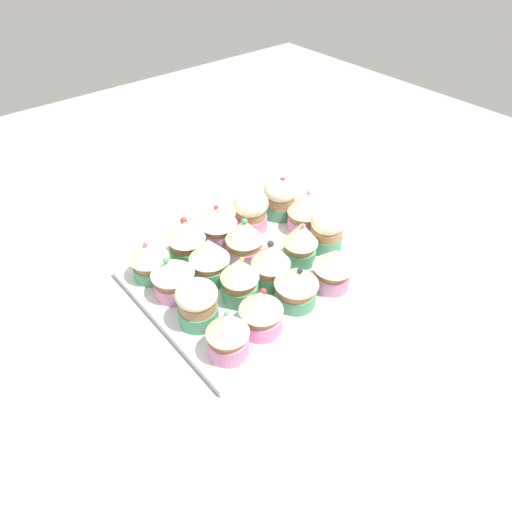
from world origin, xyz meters
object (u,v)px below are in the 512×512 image
object	(u,v)px
cupcake_3	(187,239)
cupcake_6	(244,239)
cupcake_5	(305,210)
cupcake_9	(327,230)
cupcake_4	(149,257)
cupcake_16	(261,310)
cupcake_14	(333,267)
cupcake_1	(251,210)
cupcake_2	(217,223)
baking_tray	(256,273)
cupcake_11	(271,263)
cupcake_15	(296,285)
cupcake_10	(301,242)
cupcake_13	(197,303)
cupcake_12	(240,279)
cupcake_8	(173,276)
cupcake_17	(228,333)
cupcake_7	(209,259)
cupcake_0	(280,197)

from	to	relation	value
cupcake_3	cupcake_6	bearing A→B (deg)	139.69
cupcake_5	cupcake_9	size ratio (longest dim) A/B	1.07
cupcake_4	cupcake_16	size ratio (longest dim) A/B	1.01
cupcake_14	cupcake_1	bearing A→B (deg)	-89.42
cupcake_4	cupcake_9	xyz separation A→B (cm)	(-25.91, 12.30, -0.09)
cupcake_2	cupcake_5	size ratio (longest dim) A/B	0.92
cupcake_1	cupcake_14	distance (cm)	19.10
cupcake_4	cupcake_16	distance (cm)	20.08
baking_tray	cupcake_9	size ratio (longest dim) A/B	4.86
cupcake_1	cupcake_4	xyz separation A→B (cm)	(19.75, -0.26, -0.08)
cupcake_11	cupcake_16	bearing A→B (deg)	40.86
cupcake_5	cupcake_9	bearing A→B (deg)	80.58
cupcake_4	cupcake_15	xyz separation A→B (cm)	(-13.14, 18.48, -0.27)
cupcake_14	cupcake_3	bearing A→B (deg)	-56.58
cupcake_10	cupcake_13	xyz separation A→B (cm)	(19.91, 0.45, -0.35)
cupcake_9	cupcake_14	bearing A→B (deg)	49.80
cupcake_9	cupcake_12	size ratio (longest dim) A/B	0.93
cupcake_6	cupcake_10	size ratio (longest dim) A/B	1.01
cupcake_9	cupcake_1	bearing A→B (deg)	-62.88
cupcake_1	cupcake_10	distance (cm)	11.79
cupcake_4	cupcake_11	distance (cm)	18.55
cupcake_6	cupcake_16	distance (cm)	15.59
cupcake_9	cupcake_14	xyz separation A→B (cm)	(5.97, 7.06, -0.01)
cupcake_8	cupcake_11	size ratio (longest dim) A/B	0.88
cupcake_17	cupcake_6	bearing A→B (deg)	-134.68
cupcake_5	cupcake_3	bearing A→B (deg)	-18.03
cupcake_3	cupcake_5	world-z (taller)	cupcake_5
cupcake_4	cupcake_13	size ratio (longest dim) A/B	1.07
cupcake_9	cupcake_17	distance (cm)	26.79
cupcake_5	cupcake_16	xyz separation A→B (cm)	(20.78, 12.93, -0.32)
cupcake_7	cupcake_4	bearing A→B (deg)	-42.32
cupcake_3	cupcake_9	distance (cm)	22.77
cupcake_10	cupcake_11	size ratio (longest dim) A/B	0.97
cupcake_15	cupcake_11	bearing A→B (deg)	-91.84
cupcake_0	cupcake_7	size ratio (longest dim) A/B	1.03
cupcake_5	cupcake_9	xyz separation A→B (cm)	(1.02, 6.12, -0.19)
cupcake_1	cupcake_2	size ratio (longest dim) A/B	1.05
cupcake_0	cupcake_4	distance (cm)	26.45
baking_tray	cupcake_4	size ratio (longest dim) A/B	4.80
cupcake_2	cupcake_14	world-z (taller)	cupcake_2
baking_tray	cupcake_10	size ratio (longest dim) A/B	4.58
cupcake_3	cupcake_15	bearing A→B (deg)	108.19
cupcake_0	cupcake_3	distance (cm)	19.50
cupcake_16	cupcake_7	bearing A→B (deg)	-92.90
cupcake_0	cupcake_3	bearing A→B (deg)	-1.88
cupcake_1	cupcake_15	distance (cm)	19.39
cupcake_0	cupcake_4	xyz separation A→B (cm)	(26.45, -0.32, -0.05)
cupcake_13	cupcake_10	bearing A→B (deg)	-178.70
cupcake_4	cupcake_15	distance (cm)	22.68
cupcake_11	cupcake_5	bearing A→B (deg)	-153.70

